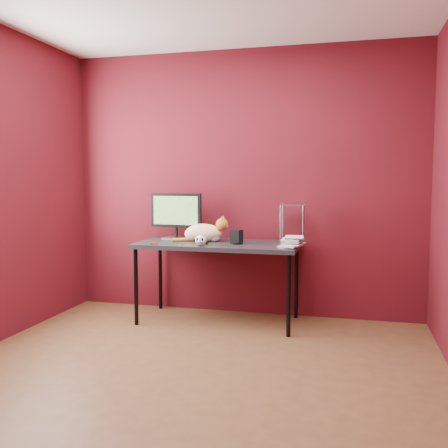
% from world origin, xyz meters
% --- Properties ---
extents(room, '(3.52, 3.52, 2.61)m').
position_xyz_m(room, '(0.00, 0.00, 1.45)').
color(room, '#54351C').
rests_on(room, ground).
extents(desk, '(1.50, 0.70, 0.75)m').
position_xyz_m(desk, '(-0.15, 1.37, 0.70)').
color(desk, black).
rests_on(desk, ground).
extents(monitor, '(0.52, 0.18, 0.45)m').
position_xyz_m(monitor, '(-0.62, 1.53, 1.00)').
color(monitor, '#A3A3A8').
rests_on(monitor, desk).
extents(cat, '(0.53, 0.20, 0.25)m').
position_xyz_m(cat, '(-0.30, 1.42, 0.84)').
color(cat, orange).
rests_on(cat, desk).
extents(skull_mug, '(0.10, 0.10, 0.09)m').
position_xyz_m(skull_mug, '(-0.24, 1.11, 0.80)').
color(skull_mug, white).
rests_on(skull_mug, desk).
extents(speaker, '(0.11, 0.11, 0.13)m').
position_xyz_m(speaker, '(0.04, 1.31, 0.81)').
color(speaker, black).
rests_on(speaker, desk).
extents(book_stack, '(0.22, 0.25, 1.07)m').
position_xyz_m(book_stack, '(0.48, 1.24, 1.29)').
color(book_stack, beige).
rests_on(book_stack, desk).
extents(wire_rack, '(0.22, 0.18, 0.36)m').
position_xyz_m(wire_rack, '(0.52, 1.54, 0.93)').
color(wire_rack, '#A3A3A8').
rests_on(wire_rack, desk).
extents(pocket_knife, '(0.08, 0.05, 0.02)m').
position_xyz_m(pocket_knife, '(-0.67, 1.08, 0.76)').
color(pocket_knife, '#A1220C').
rests_on(pocket_knife, desk).
extents(black_gadget, '(0.05, 0.03, 0.02)m').
position_xyz_m(black_gadget, '(-0.23, 1.22, 0.76)').
color(black_gadget, black).
rests_on(black_gadget, desk).
extents(washer, '(0.04, 0.04, 0.00)m').
position_xyz_m(washer, '(-0.43, 1.11, 0.75)').
color(washer, '#A3A3A8').
rests_on(washer, desk).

